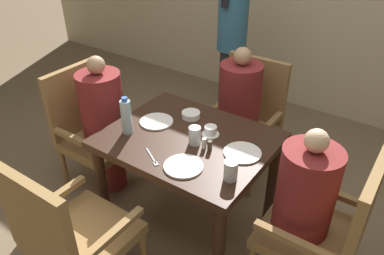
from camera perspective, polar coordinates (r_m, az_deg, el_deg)
name	(u,v)px	position (r m, az deg, el deg)	size (l,w,h in m)	color
ground_plane	(189,222)	(2.84, -0.50, -14.25)	(16.00, 16.00, 0.00)	#7A664C
dining_table	(188,152)	(2.42, -0.56, -3.75)	(1.04, 0.84, 0.75)	#331E14
chair_left_side	(92,126)	(3.04, -15.01, 0.15)	(0.52, 0.52, 0.97)	olive
diner_in_left_chair	(104,125)	(2.90, -13.20, 0.42)	(0.32, 0.32, 1.12)	maroon
chair_far_side	(246,117)	(3.10, 8.29, 1.66)	(0.52, 0.52, 0.97)	olive
diner_in_far_chair	(238,116)	(2.94, 7.05, 1.79)	(0.32, 0.32, 1.14)	maroon
chair_right_side	(327,228)	(2.24, 19.93, -14.15)	(0.52, 0.52, 0.97)	olive
diner_in_right_chair	(302,210)	(2.22, 16.42, -11.95)	(0.32, 0.32, 1.08)	maroon
chair_near_corner	(68,233)	(2.19, -18.33, -15.00)	(0.52, 0.52, 0.97)	olive
standing_host	(232,38)	(3.68, 6.11, 13.43)	(0.28, 0.32, 1.66)	#2D2D33
plate_main_left	(156,122)	(2.52, -5.44, 0.91)	(0.22, 0.22, 0.01)	white
plate_main_right	(242,153)	(2.23, 7.69, -3.84)	(0.22, 0.22, 0.01)	white
plate_dessert_center	(183,166)	(2.10, -1.32, -5.92)	(0.22, 0.22, 0.01)	white
teacup_with_saucer	(211,131)	(2.37, 2.84, -0.56)	(0.11, 0.11, 0.06)	white
bowl_small	(191,115)	(2.56, -0.16, 1.95)	(0.13, 0.13, 0.04)	white
water_bottle	(126,117)	(2.38, -9.98, 1.66)	(0.07, 0.07, 0.25)	#A3C6DB
glass_tall_near	(231,171)	(2.00, 5.92, -6.54)	(0.07, 0.07, 0.11)	silver
glass_tall_mid	(195,135)	(2.27, 0.42, -1.23)	(0.07, 0.07, 0.11)	silver
salt_shaker	(204,143)	(2.24, 1.86, -2.44)	(0.03, 0.03, 0.07)	white
pepper_shaker	(210,146)	(2.22, 2.71, -2.80)	(0.03, 0.03, 0.07)	#4C3D2D
fork_beside_plate	(153,159)	(2.18, -6.00, -4.73)	(0.17, 0.11, 0.00)	silver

